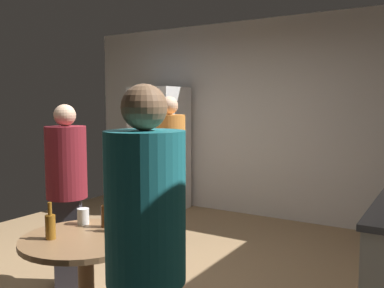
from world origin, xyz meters
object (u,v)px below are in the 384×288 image
object	(u,v)px
beer_bottle_amber	(50,226)
person_in_maroon_shirt	(67,182)
beer_bottle_brown	(106,215)
person_in_orange_shirt	(169,161)
person_in_teal_shirt	(146,246)
foreground_table	(86,253)
beer_bottle_green	(117,219)
plastic_cup_white	(83,216)
refrigerator	(160,149)

from	to	relation	value
beer_bottle_amber	person_in_maroon_shirt	xyz separation A→B (m)	(-0.67, 0.74, 0.09)
beer_bottle_brown	person_in_orange_shirt	distance (m)	1.65
person_in_teal_shirt	foreground_table	bearing A→B (deg)	29.06
beer_bottle_green	plastic_cup_white	xyz separation A→B (m)	(-0.31, 0.00, -0.03)
plastic_cup_white	person_in_teal_shirt	xyz separation A→B (m)	(1.05, -0.65, 0.17)
foreground_table	beer_bottle_green	world-z (taller)	beer_bottle_green
plastic_cup_white	person_in_orange_shirt	distance (m)	1.64
foreground_table	beer_bottle_amber	world-z (taller)	beer_bottle_amber
person_in_orange_shirt	person_in_maroon_shirt	xyz separation A→B (m)	(-0.24, -1.18, -0.05)
beer_bottle_brown	plastic_cup_white	size ratio (longest dim) A/B	2.09
foreground_table	refrigerator	bearing A→B (deg)	118.31
beer_bottle_brown	refrigerator	bearing A→B (deg)	119.63
beer_bottle_brown	person_in_orange_shirt	world-z (taller)	person_in_orange_shirt
beer_bottle_brown	person_in_teal_shirt	distance (m)	1.11
person_in_orange_shirt	beer_bottle_brown	bearing A→B (deg)	-23.04
person_in_maroon_shirt	person_in_teal_shirt	distance (m)	1.96
plastic_cup_white	person_in_maroon_shirt	size ratio (longest dim) A/B	0.07
refrigerator	person_in_teal_shirt	distance (m)	4.41
foreground_table	beer_bottle_green	xyz separation A→B (m)	(0.10, 0.18, 0.19)
beer_bottle_brown	beer_bottle_green	world-z (taller)	same
beer_bottle_amber	person_in_maroon_shirt	bearing A→B (deg)	132.37
refrigerator	person_in_maroon_shirt	world-z (taller)	refrigerator
refrigerator	foreground_table	size ratio (longest dim) A/B	2.25
refrigerator	person_in_orange_shirt	size ratio (longest dim) A/B	1.10
person_in_teal_shirt	person_in_orange_shirt	bearing A→B (deg)	0.26
beer_bottle_brown	person_in_maroon_shirt	distance (m)	0.88
beer_bottle_amber	plastic_cup_white	size ratio (longest dim) A/B	2.09
beer_bottle_amber	beer_bottle_green	bearing A→B (deg)	53.01
plastic_cup_white	person_in_teal_shirt	world-z (taller)	person_in_teal_shirt
foreground_table	person_in_maroon_shirt	world-z (taller)	person_in_maroon_shirt
foreground_table	person_in_maroon_shirt	distance (m)	1.05
beer_bottle_amber	plastic_cup_white	bearing A→B (deg)	100.96
person_in_maroon_shirt	person_in_teal_shirt	world-z (taller)	person_in_teal_shirt
beer_bottle_green	plastic_cup_white	size ratio (longest dim) A/B	2.09
beer_bottle_amber	beer_bottle_green	distance (m)	0.41
beer_bottle_brown	plastic_cup_white	bearing A→B (deg)	-170.20
refrigerator	beer_bottle_brown	world-z (taller)	refrigerator
beer_bottle_amber	beer_bottle_brown	size ratio (longest dim) A/B	1.00
refrigerator	beer_bottle_amber	xyz separation A→B (m)	(1.55, -3.29, -0.08)
beer_bottle_green	beer_bottle_amber	bearing A→B (deg)	-126.99
refrigerator	person_in_maroon_shirt	bearing A→B (deg)	-71.03
person_in_teal_shirt	beer_bottle_amber	bearing A→B (deg)	40.06
beer_bottle_green	person_in_orange_shirt	world-z (taller)	person_in_orange_shirt
beer_bottle_green	person_in_orange_shirt	distance (m)	1.73
refrigerator	plastic_cup_white	distance (m)	3.31
person_in_orange_shirt	beer_bottle_amber	bearing A→B (deg)	-29.73
beer_bottle_green	person_in_teal_shirt	xyz separation A→B (m)	(0.73, -0.65, 0.14)
refrigerator	beer_bottle_green	size ratio (longest dim) A/B	7.83
plastic_cup_white	person_in_maroon_shirt	bearing A→B (deg)	146.33
beer_bottle_amber	beer_bottle_green	xyz separation A→B (m)	(0.25, 0.33, 0.00)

